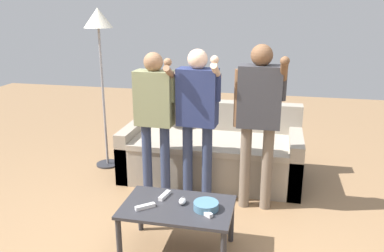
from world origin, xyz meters
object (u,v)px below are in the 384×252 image
(couch, at_px, (212,152))
(coffee_table, at_px, (178,212))
(floor_lamp, at_px, (99,31))
(player_center, at_px, (197,109))
(snack_bowl, at_px, (206,206))
(game_remote_wand_spare, at_px, (145,207))
(game_remote_wand_near, at_px, (165,195))
(player_left, at_px, (155,109))
(game_remote_nunchuk, at_px, (183,201))
(game_remote_wand_far, at_px, (204,212))
(player_right, at_px, (259,109))

(couch, relative_size, coffee_table, 2.29)
(floor_lamp, height_order, player_center, floor_lamp)
(coffee_table, relative_size, snack_bowl, 4.49)
(couch, distance_m, game_remote_wand_spare, 1.64)
(snack_bowl, distance_m, game_remote_wand_near, 0.39)
(snack_bowl, xyz_separation_m, player_left, (-0.68, 0.89, 0.50))
(player_center, bearing_deg, couch, 85.54)
(coffee_table, height_order, game_remote_nunchuk, game_remote_nunchuk)
(game_remote_wand_spare, bearing_deg, player_center, 78.46)
(snack_bowl, height_order, game_remote_wand_far, snack_bowl)
(couch, height_order, snack_bowl, couch)
(player_right, distance_m, game_remote_wand_near, 1.18)
(coffee_table, xyz_separation_m, snack_bowl, (0.23, -0.01, 0.08))
(floor_lamp, bearing_deg, game_remote_wand_near, -51.03)
(game_remote_nunchuk, height_order, game_remote_wand_far, game_remote_nunchuk)
(snack_bowl, distance_m, game_remote_wand_spare, 0.47)
(game_remote_nunchuk, distance_m, player_right, 1.14)
(game_remote_nunchuk, height_order, floor_lamp, floor_lamp)
(couch, height_order, player_right, player_right)
(game_remote_nunchuk, distance_m, floor_lamp, 2.34)
(player_center, height_order, player_right, player_right)
(snack_bowl, xyz_separation_m, player_center, (-0.26, 0.91, 0.52))
(player_left, xyz_separation_m, game_remote_wand_near, (0.31, -0.77, -0.51))
(game_remote_nunchuk, xyz_separation_m, game_remote_wand_spare, (-0.26, -0.13, -0.01))
(player_left, bearing_deg, player_right, -0.52)
(coffee_table, distance_m, player_left, 1.15)
(floor_lamp, bearing_deg, game_remote_wand_spare, -57.06)
(player_left, height_order, game_remote_wand_spare, player_left)
(game_remote_nunchuk, bearing_deg, snack_bowl, -13.31)
(game_remote_wand_near, bearing_deg, player_left, 112.19)
(player_center, relative_size, game_remote_wand_near, 9.62)
(player_left, xyz_separation_m, player_center, (0.42, 0.02, 0.02))
(coffee_table, bearing_deg, game_remote_wand_spare, -158.01)
(coffee_table, bearing_deg, player_left, 117.03)
(game_remote_wand_near, xyz_separation_m, game_remote_wand_spare, (-0.10, -0.21, -0.00))
(player_center, bearing_deg, game_remote_wand_far, -75.41)
(snack_bowl, height_order, player_left, player_left)
(couch, distance_m, floor_lamp, 1.88)
(player_center, bearing_deg, player_right, -2.92)
(snack_bowl, xyz_separation_m, game_remote_wand_spare, (-0.46, -0.09, -0.01))
(floor_lamp, relative_size, game_remote_wand_spare, 13.15)
(player_center, bearing_deg, game_remote_nunchuk, -86.02)
(floor_lamp, distance_m, game_remote_wand_far, 2.54)
(game_remote_wand_near, bearing_deg, player_center, 82.14)
(snack_bowl, bearing_deg, couch, 97.83)
(game_remote_wand_near, distance_m, game_remote_wand_far, 0.42)
(snack_bowl, height_order, game_remote_nunchuk, snack_bowl)
(couch, bearing_deg, game_remote_wand_far, -82.53)
(player_left, distance_m, player_right, 1.01)
(couch, bearing_deg, floor_lamp, 178.38)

